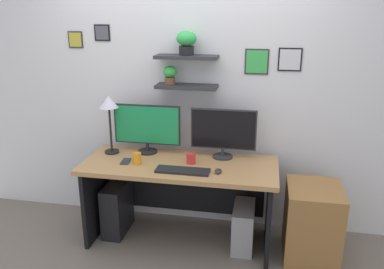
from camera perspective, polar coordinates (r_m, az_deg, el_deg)
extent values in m
plane|color=#70665B|center=(3.72, -1.72, -14.97)|extent=(8.00, 8.00, 0.00)
cube|color=silver|center=(3.62, -0.40, 7.24)|extent=(4.40, 0.04, 2.70)
cube|color=#2D2D33|center=(3.50, -0.79, 7.00)|extent=(0.55, 0.20, 0.03)
cube|color=#2D2D33|center=(3.46, -0.81, 11.21)|extent=(0.55, 0.20, 0.03)
cylinder|color=brown|center=(3.53, -3.21, 7.82)|extent=(0.09, 0.09, 0.06)
ellipsoid|color=green|center=(3.51, -3.24, 9.13)|extent=(0.12, 0.12, 0.10)
cylinder|color=black|center=(3.46, -0.81, 12.11)|extent=(0.13, 0.13, 0.08)
ellipsoid|color=green|center=(3.45, -0.82, 13.80)|extent=(0.18, 0.18, 0.13)
cube|color=#2D2D33|center=(3.50, 9.40, 10.41)|extent=(0.20, 0.02, 0.22)
cube|color=green|center=(3.49, 9.40, 10.39)|extent=(0.18, 0.00, 0.20)
cube|color=black|center=(3.50, 14.06, 10.53)|extent=(0.20, 0.02, 0.20)
cube|color=silver|center=(3.49, 14.06, 10.51)|extent=(0.17, 0.00, 0.17)
cube|color=black|center=(3.78, -12.91, 14.23)|extent=(0.15, 0.02, 0.15)
cube|color=#4C4C56|center=(3.77, -12.97, 14.22)|extent=(0.12, 0.00, 0.12)
cube|color=#2D2D33|center=(3.90, -16.56, 13.09)|extent=(0.14, 0.02, 0.15)
cube|color=gold|center=(3.89, -16.62, 13.08)|extent=(0.12, 0.00, 0.13)
cube|color=tan|center=(3.38, -1.83, -4.52)|extent=(1.67, 0.68, 0.04)
cube|color=black|center=(3.77, -13.50, -8.84)|extent=(0.04, 0.62, 0.71)
cube|color=black|center=(3.47, 11.06, -11.08)|extent=(0.04, 0.62, 0.71)
cube|color=black|center=(3.79, -0.79, -7.58)|extent=(1.47, 0.02, 0.50)
cylinder|color=black|center=(3.65, -6.46, -2.46)|extent=(0.18, 0.18, 0.02)
cylinder|color=black|center=(3.63, -6.49, -1.76)|extent=(0.03, 0.03, 0.08)
cube|color=black|center=(3.57, -6.56, 1.46)|extent=(0.62, 0.02, 0.36)
cube|color=#198C4C|center=(3.56, -6.62, 1.40)|extent=(0.59, 0.00, 0.34)
cylinder|color=#2D2D33|center=(3.51, 4.47, -3.21)|extent=(0.18, 0.18, 0.02)
cylinder|color=#2D2D33|center=(3.50, 4.49, -2.51)|extent=(0.03, 0.03, 0.08)
cube|color=#2D2D33|center=(3.44, 4.59, 0.78)|extent=(0.58, 0.02, 0.36)
cube|color=black|center=(3.43, 4.57, 0.71)|extent=(0.55, 0.00, 0.34)
cube|color=black|center=(3.20, -1.37, -5.27)|extent=(0.44, 0.14, 0.02)
ellipsoid|color=#2D2D33|center=(3.19, 3.83, -5.32)|extent=(0.06, 0.09, 0.03)
cylinder|color=black|center=(3.69, -11.56, -2.45)|extent=(0.13, 0.13, 0.02)
cylinder|color=black|center=(3.62, -11.77, 0.72)|extent=(0.02, 0.02, 0.41)
cone|color=silver|center=(3.56, -12.03, 4.67)|extent=(0.17, 0.17, 0.11)
cube|color=#2D2D33|center=(3.45, -9.62, -3.87)|extent=(0.09, 0.15, 0.01)
cylinder|color=red|center=(3.35, -0.14, -3.50)|extent=(0.08, 0.08, 0.09)
cylinder|color=orange|center=(3.37, -7.98, -3.46)|extent=(0.07, 0.07, 0.10)
cube|color=#9E6B38|center=(3.51, 17.05, -12.08)|extent=(0.44, 0.50, 0.63)
cube|color=black|center=(3.79, -10.81, -10.45)|extent=(0.18, 0.40, 0.48)
cube|color=#99999E|center=(3.56, 7.47, -13.11)|extent=(0.18, 0.40, 0.39)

